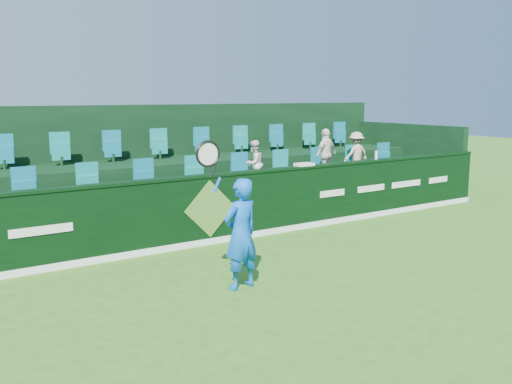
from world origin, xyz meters
TOP-DOWN VIEW (x-y plane):
  - ground at (0.00, 0.00)m, footprint 60.00×60.00m
  - sponsor_hoarding at (0.00, 4.00)m, footprint 16.00×0.25m
  - stand_tier_front at (0.00, 5.10)m, footprint 16.00×2.00m
  - stand_tier_back at (0.00, 7.00)m, footprint 16.00×1.80m
  - stand_rear at (0.00, 7.44)m, footprint 16.00×4.10m
  - seat_row_front at (0.00, 5.50)m, footprint 13.50×0.50m
  - seat_row_back at (0.00, 7.30)m, footprint 13.50×0.50m
  - tennis_player at (-0.86, 1.47)m, footprint 1.17×0.49m
  - spectator_left at (1.85, 5.12)m, footprint 0.61×0.54m
  - spectator_middle at (3.97, 5.12)m, footprint 0.78×0.46m
  - spectator_right at (4.98, 5.12)m, footprint 0.74×0.45m
  - towel at (2.38, 4.00)m, footprint 0.39×0.25m
  - drinks_bottle at (4.54, 4.00)m, footprint 0.06×0.06m

SIDE VIEW (x-z plane):
  - ground at x=0.00m, z-range 0.00..0.00m
  - stand_tier_front at x=0.00m, z-range 0.00..0.80m
  - stand_tier_back at x=0.00m, z-range 0.00..1.30m
  - sponsor_hoarding at x=0.00m, z-range 0.00..1.35m
  - tennis_player at x=-0.86m, z-range -0.31..2.00m
  - seat_row_front at x=0.00m, z-range 0.80..1.40m
  - stand_rear at x=0.00m, z-range -0.08..2.52m
  - spectator_left at x=1.85m, z-range 0.80..1.85m
  - spectator_right at x=4.98m, z-range 0.80..1.92m
  - towel at x=2.38m, z-range 1.35..1.41m
  - spectator_middle at x=3.97m, z-range 0.80..2.04m
  - drinks_bottle at x=4.54m, z-range 1.35..1.55m
  - seat_row_back at x=0.00m, z-range 1.30..1.90m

